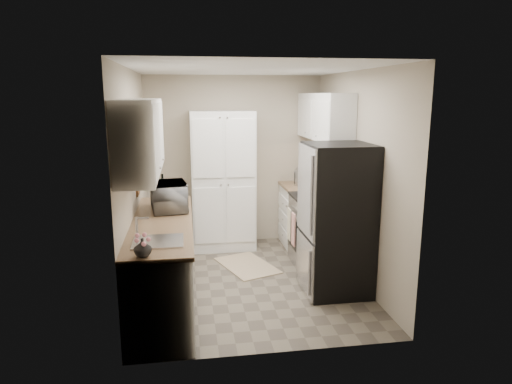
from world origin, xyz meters
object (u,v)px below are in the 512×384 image
refrigerator (337,219)px  toaster_oven (307,176)px  microwave (169,196)px  pantry_cabinet (223,181)px  electric_range (319,230)px  wine_bottle (163,190)px

refrigerator → toaster_oven: refrigerator is taller
refrigerator → microwave: bearing=166.6°
pantry_cabinet → electric_range: (1.17, -0.93, -0.52)m
refrigerator → microwave: refrigerator is taller
microwave → toaster_oven: size_ratio=1.42×
microwave → toaster_oven: 2.34m
pantry_cabinet → microwave: pantry_cabinet is taller
pantry_cabinet → wine_bottle: 1.22m
wine_bottle → toaster_oven: wine_bottle is taller
refrigerator → toaster_oven: (0.11, 1.71, 0.19)m
pantry_cabinet → electric_range: pantry_cabinet is taller
pantry_cabinet → wine_bottle: bearing=-131.5°
electric_range → microwave: microwave is taller
microwave → electric_range: bearing=-87.3°
refrigerator → toaster_oven: 1.73m
pantry_cabinet → refrigerator: bearing=-56.5°
pantry_cabinet → refrigerator: pantry_cabinet is taller
electric_range → microwave: (-1.90, -0.36, 0.60)m
electric_range → wine_bottle: 2.07m
pantry_cabinet → wine_bottle: (-0.81, -0.91, 0.08)m
wine_bottle → toaster_oven: bearing=23.7°
microwave → wine_bottle: wine_bottle is taller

